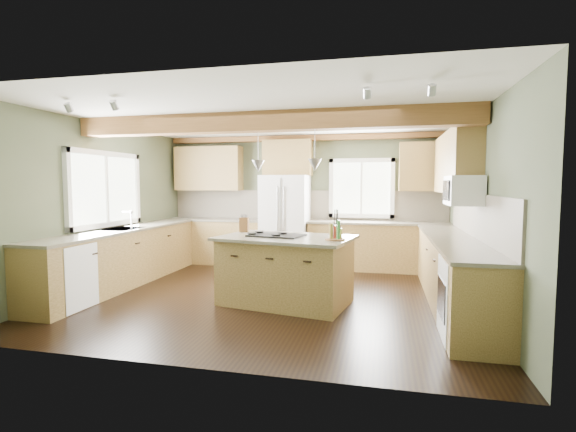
# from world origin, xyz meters

# --- Properties ---
(floor) EXTENTS (5.60, 5.60, 0.00)m
(floor) POSITION_xyz_m (0.00, 0.00, 0.00)
(floor) COLOR black
(floor) RESTS_ON ground
(ceiling) EXTENTS (5.60, 5.60, 0.00)m
(ceiling) POSITION_xyz_m (0.00, 0.00, 2.60)
(ceiling) COLOR silver
(ceiling) RESTS_ON wall_back
(wall_back) EXTENTS (5.60, 0.00, 5.60)m
(wall_back) POSITION_xyz_m (0.00, 2.50, 1.30)
(wall_back) COLOR #434D36
(wall_back) RESTS_ON ground
(wall_left) EXTENTS (0.00, 5.00, 5.00)m
(wall_left) POSITION_xyz_m (-2.80, 0.00, 1.30)
(wall_left) COLOR #434D36
(wall_left) RESTS_ON ground
(wall_right) EXTENTS (0.00, 5.00, 5.00)m
(wall_right) POSITION_xyz_m (2.80, 0.00, 1.30)
(wall_right) COLOR #434D36
(wall_right) RESTS_ON ground
(ceiling_beam) EXTENTS (5.55, 0.26, 0.26)m
(ceiling_beam) POSITION_xyz_m (0.00, -0.33, 2.47)
(ceiling_beam) COLOR brown
(ceiling_beam) RESTS_ON ceiling
(soffit_trim) EXTENTS (5.55, 0.20, 0.10)m
(soffit_trim) POSITION_xyz_m (0.00, 2.40, 2.54)
(soffit_trim) COLOR brown
(soffit_trim) RESTS_ON ceiling
(backsplash_back) EXTENTS (5.58, 0.03, 0.58)m
(backsplash_back) POSITION_xyz_m (0.00, 2.48, 1.21)
(backsplash_back) COLOR brown
(backsplash_back) RESTS_ON wall_back
(backsplash_right) EXTENTS (0.03, 3.70, 0.58)m
(backsplash_right) POSITION_xyz_m (2.78, 0.05, 1.21)
(backsplash_right) COLOR brown
(backsplash_right) RESTS_ON wall_right
(base_cab_back_left) EXTENTS (2.02, 0.60, 0.88)m
(base_cab_back_left) POSITION_xyz_m (-1.79, 2.20, 0.44)
(base_cab_back_left) COLOR brown
(base_cab_back_left) RESTS_ON floor
(counter_back_left) EXTENTS (2.06, 0.64, 0.04)m
(counter_back_left) POSITION_xyz_m (-1.79, 2.20, 0.90)
(counter_back_left) COLOR #4A4436
(counter_back_left) RESTS_ON base_cab_back_left
(base_cab_back_right) EXTENTS (2.62, 0.60, 0.88)m
(base_cab_back_right) POSITION_xyz_m (1.49, 2.20, 0.44)
(base_cab_back_right) COLOR brown
(base_cab_back_right) RESTS_ON floor
(counter_back_right) EXTENTS (2.66, 0.64, 0.04)m
(counter_back_right) POSITION_xyz_m (1.49, 2.20, 0.90)
(counter_back_right) COLOR #4A4436
(counter_back_right) RESTS_ON base_cab_back_right
(base_cab_left) EXTENTS (0.60, 3.70, 0.88)m
(base_cab_left) POSITION_xyz_m (-2.50, 0.05, 0.44)
(base_cab_left) COLOR brown
(base_cab_left) RESTS_ON floor
(counter_left) EXTENTS (0.64, 3.74, 0.04)m
(counter_left) POSITION_xyz_m (-2.50, 0.05, 0.90)
(counter_left) COLOR #4A4436
(counter_left) RESTS_ON base_cab_left
(base_cab_right) EXTENTS (0.60, 3.70, 0.88)m
(base_cab_right) POSITION_xyz_m (2.50, 0.05, 0.44)
(base_cab_right) COLOR brown
(base_cab_right) RESTS_ON floor
(counter_right) EXTENTS (0.64, 3.74, 0.04)m
(counter_right) POSITION_xyz_m (2.50, 0.05, 0.90)
(counter_right) COLOR #4A4436
(counter_right) RESTS_ON base_cab_right
(upper_cab_back_left) EXTENTS (1.40, 0.35, 0.90)m
(upper_cab_back_left) POSITION_xyz_m (-1.99, 2.33, 1.95)
(upper_cab_back_left) COLOR brown
(upper_cab_back_left) RESTS_ON wall_back
(upper_cab_over_fridge) EXTENTS (0.96, 0.35, 0.70)m
(upper_cab_over_fridge) POSITION_xyz_m (-0.30, 2.33, 2.15)
(upper_cab_over_fridge) COLOR brown
(upper_cab_over_fridge) RESTS_ON wall_back
(upper_cab_right) EXTENTS (0.35, 2.20, 0.90)m
(upper_cab_right) POSITION_xyz_m (2.62, 0.90, 1.95)
(upper_cab_right) COLOR brown
(upper_cab_right) RESTS_ON wall_right
(upper_cab_back_corner) EXTENTS (0.90, 0.35, 0.90)m
(upper_cab_back_corner) POSITION_xyz_m (2.30, 2.33, 1.95)
(upper_cab_back_corner) COLOR brown
(upper_cab_back_corner) RESTS_ON wall_back
(window_left) EXTENTS (0.04, 1.60, 1.05)m
(window_left) POSITION_xyz_m (-2.78, 0.05, 1.55)
(window_left) COLOR white
(window_left) RESTS_ON wall_left
(window_back) EXTENTS (1.10, 0.04, 1.00)m
(window_back) POSITION_xyz_m (1.15, 2.48, 1.55)
(window_back) COLOR white
(window_back) RESTS_ON wall_back
(sink) EXTENTS (0.50, 0.65, 0.03)m
(sink) POSITION_xyz_m (-2.50, 0.05, 0.91)
(sink) COLOR #262628
(sink) RESTS_ON counter_left
(faucet) EXTENTS (0.02, 0.02, 0.28)m
(faucet) POSITION_xyz_m (-2.32, 0.05, 1.05)
(faucet) COLOR #B2B2B7
(faucet) RESTS_ON sink
(dishwasher) EXTENTS (0.60, 0.60, 0.84)m
(dishwasher) POSITION_xyz_m (-2.49, -1.25, 0.43)
(dishwasher) COLOR white
(dishwasher) RESTS_ON floor
(oven) EXTENTS (0.60, 0.72, 0.84)m
(oven) POSITION_xyz_m (2.49, -1.25, 0.43)
(oven) COLOR white
(oven) RESTS_ON floor
(microwave) EXTENTS (0.40, 0.70, 0.38)m
(microwave) POSITION_xyz_m (2.58, -0.05, 1.55)
(microwave) COLOR white
(microwave) RESTS_ON wall_right
(pendant_left) EXTENTS (0.18, 0.18, 0.16)m
(pendant_left) POSITION_xyz_m (-0.12, -0.26, 1.88)
(pendant_left) COLOR #B2B2B7
(pendant_left) RESTS_ON ceiling
(pendant_right) EXTENTS (0.18, 0.18, 0.16)m
(pendant_right) POSITION_xyz_m (0.69, -0.41, 1.88)
(pendant_right) COLOR #B2B2B7
(pendant_right) RESTS_ON ceiling
(refrigerator) EXTENTS (0.90, 0.74, 1.80)m
(refrigerator) POSITION_xyz_m (-0.30, 2.12, 0.90)
(refrigerator) COLOR white
(refrigerator) RESTS_ON floor
(island) EXTENTS (1.81, 1.29, 0.88)m
(island) POSITION_xyz_m (0.28, -0.33, 0.44)
(island) COLOR brown
(island) RESTS_ON floor
(island_top) EXTENTS (1.94, 1.42, 0.04)m
(island_top) POSITION_xyz_m (0.28, -0.33, 0.90)
(island_top) COLOR #4A4436
(island_top) RESTS_ON island
(cooktop) EXTENTS (0.79, 0.60, 0.02)m
(cooktop) POSITION_xyz_m (0.15, -0.31, 0.93)
(cooktop) COLOR black
(cooktop) RESTS_ON island_top
(knife_block) EXTENTS (0.14, 0.11, 0.22)m
(knife_block) POSITION_xyz_m (-0.44, 0.05, 1.03)
(knife_block) COLOR brown
(knife_block) RESTS_ON island_top
(utensil_crock) EXTENTS (0.16, 0.16, 0.17)m
(utensil_crock) POSITION_xyz_m (0.96, -0.26, 1.01)
(utensil_crock) COLOR #453D37
(utensil_crock) RESTS_ON island_top
(bottle_tray) EXTENTS (0.32, 0.32, 0.24)m
(bottle_tray) POSITION_xyz_m (0.98, -0.53, 1.04)
(bottle_tray) COLOR brown
(bottle_tray) RESTS_ON island_top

